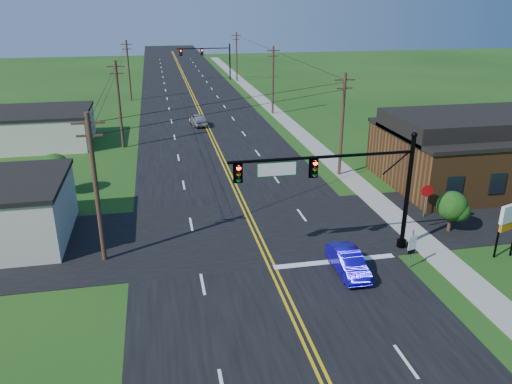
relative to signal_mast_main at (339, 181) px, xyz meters
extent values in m
plane|color=#1A4012|center=(-4.34, -8.00, -4.75)|extent=(260.00, 260.00, 0.00)
cube|color=black|center=(-4.34, 42.00, -4.73)|extent=(16.00, 220.00, 0.04)
cube|color=black|center=(-4.34, 4.00, -4.73)|extent=(70.00, 10.00, 0.04)
cube|color=gray|center=(6.16, 32.00, -4.71)|extent=(2.00, 160.00, 0.08)
cylinder|color=black|center=(4.46, 0.00, -1.15)|extent=(0.28, 0.28, 7.20)
cylinder|color=black|center=(4.46, 0.00, -4.50)|extent=(0.60, 0.60, 0.50)
sphere|color=black|center=(4.46, 0.00, 2.55)|extent=(0.36, 0.36, 0.36)
cylinder|color=black|center=(-1.04, 0.00, 1.55)|extent=(11.00, 0.18, 0.18)
cube|color=#045414|center=(-3.74, 0.00, 1.00)|extent=(2.30, 0.06, 0.85)
cylinder|color=black|center=(4.46, 72.00, -1.15)|extent=(0.28, 0.28, 7.20)
cylinder|color=black|center=(4.46, 72.00, -4.50)|extent=(0.60, 0.60, 0.50)
sphere|color=black|center=(4.46, 72.00, 2.55)|extent=(0.36, 0.36, 0.36)
cylinder|color=black|center=(-0.54, 72.00, 1.25)|extent=(10.00, 0.18, 0.18)
cube|color=#045414|center=(-3.74, 72.00, 0.70)|extent=(2.30, 0.06, 0.85)
cube|color=brown|center=(15.66, 10.00, -2.55)|extent=(14.00, 11.00, 4.40)
cube|color=black|center=(15.66, 10.00, -0.20)|extent=(14.20, 11.20, 0.30)
cube|color=beige|center=(-23.34, 30.00, -3.05)|extent=(12.00, 9.00, 3.40)
cube|color=black|center=(-23.34, 30.00, -1.20)|extent=(12.20, 9.20, 0.30)
cylinder|color=#3C291B|center=(-13.84, 2.00, -0.25)|extent=(0.28, 0.28, 9.00)
cube|color=#3C291B|center=(-13.84, 2.00, 3.65)|extent=(1.80, 0.12, 0.12)
cube|color=#3C291B|center=(-13.84, 2.00, 2.95)|extent=(1.40, 0.12, 0.12)
cylinder|color=#3C291B|center=(-13.84, 27.00, -0.25)|extent=(0.28, 0.28, 9.00)
cube|color=#3C291B|center=(-13.84, 27.00, 3.65)|extent=(1.80, 0.12, 0.12)
cube|color=#3C291B|center=(-13.84, 27.00, 2.95)|extent=(1.40, 0.12, 0.12)
cylinder|color=#3C291B|center=(-13.84, 54.00, -0.25)|extent=(0.28, 0.28, 9.00)
cube|color=#3C291B|center=(-13.84, 54.00, 3.65)|extent=(1.80, 0.12, 0.12)
cube|color=#3C291B|center=(-13.84, 54.00, 2.95)|extent=(1.40, 0.12, 0.12)
cylinder|color=#3C291B|center=(5.46, 14.00, -0.25)|extent=(0.28, 0.28, 9.00)
cube|color=#3C291B|center=(5.46, 14.00, 3.65)|extent=(1.80, 0.12, 0.12)
cube|color=#3C291B|center=(5.46, 14.00, 2.95)|extent=(1.40, 0.12, 0.12)
cylinder|color=#3C291B|center=(5.46, 40.00, -0.25)|extent=(0.28, 0.28, 9.00)
cube|color=#3C291B|center=(5.46, 40.00, 3.65)|extent=(1.80, 0.12, 0.12)
cube|color=#3C291B|center=(5.46, 40.00, 2.95)|extent=(1.40, 0.12, 0.12)
cylinder|color=#3C291B|center=(5.46, 70.00, -0.25)|extent=(0.28, 0.28, 9.00)
cube|color=#3C291B|center=(5.46, 70.00, 3.65)|extent=(1.80, 0.12, 0.12)
cube|color=#3C291B|center=(5.46, 70.00, 2.95)|extent=(1.40, 0.12, 0.12)
cylinder|color=#3C291B|center=(11.66, 18.00, -3.83)|extent=(0.24, 0.24, 1.85)
sphere|color=#133D0E|center=(11.66, 18.00, -2.15)|extent=(3.00, 3.00, 3.00)
cylinder|color=#3C291B|center=(8.66, 1.50, -4.09)|extent=(0.24, 0.24, 1.32)
sphere|color=#133D0E|center=(8.66, 1.50, -2.89)|extent=(2.00, 2.00, 2.00)
cylinder|color=#3C291B|center=(-18.34, 14.00, -3.98)|extent=(0.24, 0.24, 1.54)
sphere|color=#133D0E|center=(-18.34, 14.00, -2.58)|extent=(2.40, 2.40, 2.40)
imported|color=#1208B0|center=(-0.06, -2.33, -4.08)|extent=(1.46, 4.08, 1.34)
imported|color=#ABAAAF|center=(-5.15, 35.25, -4.01)|extent=(2.32, 4.52, 1.47)
cylinder|color=slate|center=(3.72, -2.49, -3.54)|extent=(0.10, 0.10, 2.42)
cube|color=white|center=(3.72, -2.52, -2.82)|extent=(0.59, 0.20, 0.33)
cube|color=white|center=(3.72, -2.52, -3.26)|extent=(0.59, 0.20, 0.61)
cube|color=black|center=(3.72, -2.52, -3.70)|extent=(0.49, 0.17, 0.24)
cylinder|color=slate|center=(8.21, 4.02, -3.60)|extent=(0.09, 0.09, 2.30)
cylinder|color=#A00909|center=(8.21, 3.98, -2.72)|extent=(0.87, 0.18, 0.88)
cylinder|color=black|center=(9.38, -2.36, -3.08)|extent=(0.17, 0.17, 3.34)
cube|color=silver|center=(9.94, -2.36, -1.88)|extent=(1.65, 0.77, 1.11)
cube|color=#CC720C|center=(9.94, -2.36, -2.71)|extent=(1.47, 0.68, 0.46)
camera|label=1|loc=(-10.16, -25.83, 9.91)|focal=35.00mm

